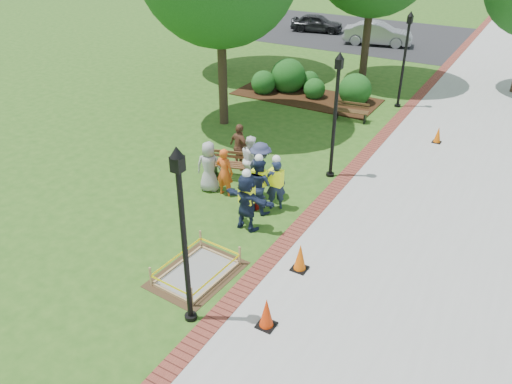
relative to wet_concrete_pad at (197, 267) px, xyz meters
The scene contains 30 objects.
ground 1.75m from the wet_concrete_pad, 105.15° to the left, with size 100.00×100.00×0.00m, color #285116.
sidewalk 12.53m from the wet_concrete_pad, 68.72° to the left, with size 6.00×60.00×0.02m, color #9E9E99.
brick_edging 11.75m from the wet_concrete_pad, 83.66° to the left, with size 0.50×60.00×0.03m, color maroon.
mulch_bed 14.11m from the wet_concrete_pad, 104.17° to the left, with size 7.00×3.00×0.05m, color #381E0F.
parking_lot 28.68m from the wet_concrete_pad, 90.91° to the left, with size 36.00×12.00×0.01m, color black.
wet_concrete_pad is the anchor object (origin of this frame).
bench_near 5.23m from the wet_concrete_pad, 112.01° to the left, with size 1.75×1.02×0.90m.
bench_far 11.90m from the wet_concrete_pad, 92.17° to the left, with size 1.49×0.68×0.77m.
cone_front 2.49m from the wet_concrete_pad, 15.96° to the right, with size 0.40×0.40×0.79m.
cone_back 2.62m from the wet_concrete_pad, 34.54° to the left, with size 0.40×0.40×0.79m.
cone_far 11.86m from the wet_concrete_pad, 73.66° to the left, with size 0.34×0.34×0.67m.
toolbox 3.58m from the wet_concrete_pad, 96.76° to the left, with size 0.43×0.23×0.21m, color maroon.
lamp_near 2.73m from the wet_concrete_pad, 58.98° to the right, with size 0.28×0.28×4.26m.
lamp_mid 7.09m from the wet_concrete_pad, 83.20° to the left, with size 0.28×0.28×4.26m.
lamp_far 14.87m from the wet_concrete_pad, 86.89° to the left, with size 0.28×0.28×4.26m.
shrub_a 14.35m from the wet_concrete_pad, 112.85° to the left, with size 1.21×1.21×1.21m, color #154413.
shrub_b 14.93m from the wet_concrete_pad, 108.33° to the left, with size 1.75×1.75×1.75m, color #154413.
shrub_c 14.16m from the wet_concrete_pad, 102.55° to the left, with size 1.04×1.04×1.04m, color #154413.
shrub_d 14.13m from the wet_concrete_pad, 94.56° to the left, with size 1.53×1.53×1.53m, color #154413.
shrub_e 15.45m from the wet_concrete_pad, 104.54° to the left, with size 0.99×0.99×0.99m, color #154413.
casual_person_a 4.41m from the wet_concrete_pad, 120.50° to the left, with size 0.63×0.51×1.69m.
casual_person_b 4.14m from the wet_concrete_pad, 113.33° to the left, with size 0.53×0.36×1.61m.
casual_person_c 5.17m from the wet_concrete_pad, 105.30° to the left, with size 0.62×0.61×1.64m.
casual_person_d 5.97m from the wet_concrete_pad, 111.30° to the left, with size 0.62×0.51×1.68m.
casual_person_e 4.30m from the wet_concrete_pad, 97.67° to the left, with size 0.71×0.63×1.87m.
hivis_worker_a 2.54m from the wet_concrete_pad, 90.01° to the left, with size 0.59×0.41×1.91m.
hivis_worker_b 3.90m from the wet_concrete_pad, 87.44° to the left, with size 0.62×0.57×1.79m.
hivis_worker_c 3.55m from the wet_concrete_pad, 93.35° to the left, with size 0.62×0.48×1.89m.
parked_car_a 28.98m from the wet_concrete_pad, 108.34° to the left, with size 4.32×1.88×1.41m, color black.
parked_car_b 26.13m from the wet_concrete_pad, 98.63° to the left, with size 4.94×2.15×1.61m, color #959499.
Camera 1 is at (6.75, -9.48, 8.07)m, focal length 35.00 mm.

